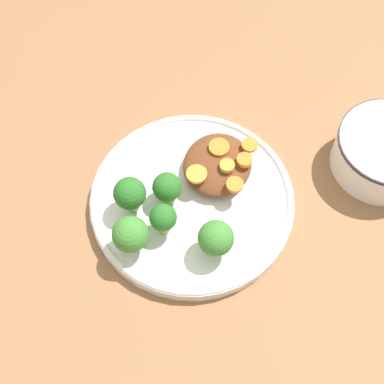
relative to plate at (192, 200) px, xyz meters
name	(u,v)px	position (x,y,z in m)	size (l,w,h in m)	color
ground_plane	(192,204)	(0.00, 0.00, -0.01)	(4.00, 4.00, 0.00)	#8C603D
plate	(192,200)	(0.00, 0.00, 0.00)	(0.26, 0.26, 0.02)	silver
stew_mound	(217,164)	(-0.05, 0.02, 0.02)	(0.10, 0.09, 0.03)	brown
broccoli_floret_0	(163,218)	(0.05, -0.02, 0.04)	(0.03, 0.03, 0.05)	#7FA85B
broccoli_floret_1	(130,194)	(0.04, -0.07, 0.04)	(0.04, 0.04, 0.06)	#759E51
broccoli_floret_2	(216,239)	(0.06, 0.05, 0.04)	(0.04, 0.04, 0.06)	#759E51
broccoli_floret_3	(167,188)	(0.01, -0.03, 0.03)	(0.04, 0.04, 0.05)	#759E51
broccoli_floret_4	(130,235)	(0.09, -0.05, 0.04)	(0.04, 0.04, 0.06)	#7FA85B
carrot_slice_0	(219,147)	(-0.06, 0.01, 0.04)	(0.03, 0.03, 0.00)	orange
carrot_slice_1	(196,174)	(-0.02, 0.00, 0.04)	(0.03, 0.03, 0.00)	orange
carrot_slice_2	(227,166)	(-0.04, 0.03, 0.04)	(0.02, 0.02, 0.01)	orange
carrot_slice_3	(250,145)	(-0.08, 0.05, 0.04)	(0.02, 0.02, 0.00)	orange
carrot_slice_4	(235,185)	(-0.02, 0.05, 0.04)	(0.02, 0.02, 0.01)	orange
carrot_slice_5	(244,160)	(-0.06, 0.05, 0.04)	(0.02, 0.02, 0.01)	orange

